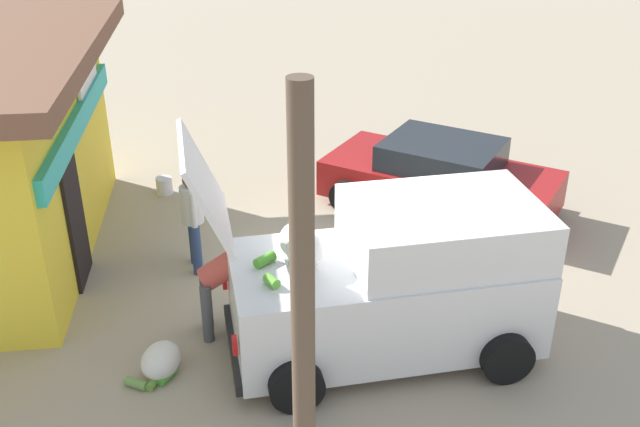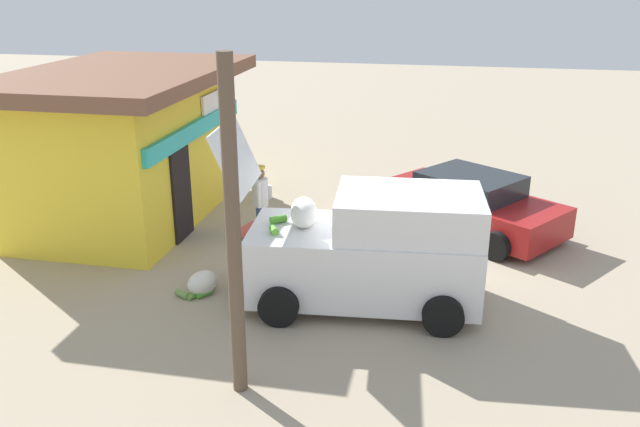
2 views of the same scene
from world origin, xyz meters
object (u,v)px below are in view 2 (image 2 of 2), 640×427
(unloaded_banana_pile, at_px, (202,284))
(customer_bending, at_px, (257,236))
(paint_bucket, at_px, (266,192))
(vendor_standing, at_px, (260,199))
(parked_sedan, at_px, (469,204))
(storefront_bar, at_px, (127,143))
(delivery_van, at_px, (372,249))

(unloaded_banana_pile, bearing_deg, customer_bending, -44.68)
(unloaded_banana_pile, bearing_deg, paint_bucket, 3.64)
(vendor_standing, height_order, unloaded_banana_pile, vendor_standing)
(vendor_standing, xyz_separation_m, unloaded_banana_pile, (-2.55, 0.36, -0.77))
(parked_sedan, bearing_deg, paint_bucket, 76.60)
(storefront_bar, xyz_separation_m, unloaded_banana_pile, (-3.42, -3.01, -1.60))
(paint_bucket, bearing_deg, storefront_bar, 126.01)
(vendor_standing, relative_size, paint_bucket, 5.16)
(parked_sedan, bearing_deg, storefront_bar, 95.53)
(vendor_standing, bearing_deg, delivery_van, -130.59)
(delivery_van, relative_size, paint_bucket, 13.79)
(parked_sedan, relative_size, unloaded_banana_pile, 5.63)
(vendor_standing, distance_m, customer_bending, 1.79)
(paint_bucket, bearing_deg, vendor_standing, -166.00)
(delivery_van, bearing_deg, customer_bending, 76.07)
(vendor_standing, bearing_deg, storefront_bar, 75.53)
(parked_sedan, relative_size, vendor_standing, 2.61)
(storefront_bar, bearing_deg, customer_bending, -124.22)
(paint_bucket, bearing_deg, customer_bending, -165.77)
(delivery_van, xyz_separation_m, customer_bending, (0.55, 2.21, -0.16))
(customer_bending, bearing_deg, parked_sedan, -49.16)
(delivery_van, distance_m, parked_sedan, 4.26)
(storefront_bar, distance_m, unloaded_banana_pile, 4.83)
(delivery_van, height_order, parked_sedan, delivery_van)
(parked_sedan, height_order, customer_bending, customer_bending)
(vendor_standing, distance_m, unloaded_banana_pile, 2.69)
(storefront_bar, xyz_separation_m, customer_bending, (-2.60, -3.83, -0.94))
(delivery_van, xyz_separation_m, unloaded_banana_pile, (-0.27, 3.02, -0.82))
(storefront_bar, height_order, unloaded_banana_pile, storefront_bar)
(unloaded_banana_pile, bearing_deg, vendor_standing, -8.04)
(delivery_van, height_order, paint_bucket, delivery_van)
(storefront_bar, bearing_deg, delivery_van, -117.56)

